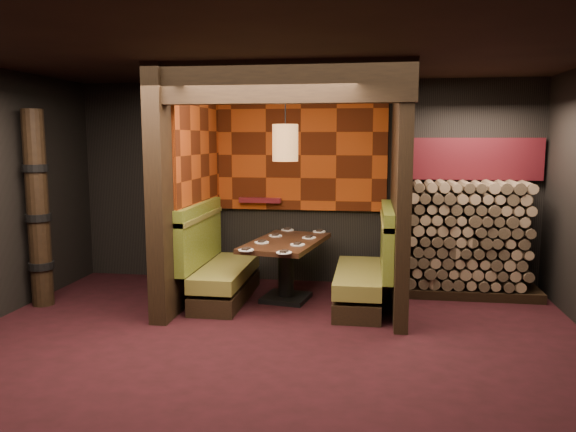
# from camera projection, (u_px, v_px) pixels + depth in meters

# --- Properties ---
(floor) EXTENTS (6.50, 5.50, 0.02)m
(floor) POSITION_uv_depth(u_px,v_px,m) (268.00, 352.00, 5.46)
(floor) COLOR black
(floor) RESTS_ON ground
(ceiling) EXTENTS (6.50, 5.50, 0.02)m
(ceiling) POSITION_uv_depth(u_px,v_px,m) (267.00, 48.00, 5.07)
(ceiling) COLOR black
(ceiling) RESTS_ON ground
(wall_back) EXTENTS (6.50, 0.02, 2.85)m
(wall_back) POSITION_uv_depth(u_px,v_px,m) (303.00, 183.00, 7.97)
(wall_back) COLOR black
(wall_back) RESTS_ON ground
(wall_front) EXTENTS (6.50, 0.02, 2.85)m
(wall_front) POSITION_uv_depth(u_px,v_px,m) (158.00, 278.00, 2.56)
(wall_front) COLOR black
(wall_front) RESTS_ON ground
(partition_left) EXTENTS (0.20, 2.20, 2.85)m
(partition_left) POSITION_uv_depth(u_px,v_px,m) (186.00, 189.00, 7.08)
(partition_left) COLOR black
(partition_left) RESTS_ON floor
(partition_right) EXTENTS (0.15, 2.10, 2.85)m
(partition_right) POSITION_uv_depth(u_px,v_px,m) (400.00, 191.00, 6.74)
(partition_right) COLOR black
(partition_right) RESTS_ON floor
(header_beam) EXTENTS (2.85, 0.18, 0.44)m
(header_beam) POSITION_uv_depth(u_px,v_px,m) (277.00, 82.00, 5.79)
(header_beam) COLOR black
(header_beam) RESTS_ON partition_left
(tapa_back_panel) EXTENTS (2.40, 0.06, 1.55)m
(tapa_back_panel) POSITION_uv_depth(u_px,v_px,m) (301.00, 155.00, 7.87)
(tapa_back_panel) COLOR #94350E
(tapa_back_panel) RESTS_ON wall_back
(tapa_side_panel) EXTENTS (0.04, 1.85, 1.45)m
(tapa_side_panel) POSITION_uv_depth(u_px,v_px,m) (199.00, 154.00, 7.17)
(tapa_side_panel) COLOR #94350E
(tapa_side_panel) RESTS_ON partition_left
(lacquer_shelf) EXTENTS (0.60, 0.12, 0.07)m
(lacquer_shelf) POSITION_uv_depth(u_px,v_px,m) (260.00, 200.00, 7.98)
(lacquer_shelf) COLOR #5C151D
(lacquer_shelf) RESTS_ON wall_back
(booth_bench_left) EXTENTS (0.68, 1.60, 1.14)m
(booth_bench_left) POSITION_uv_depth(u_px,v_px,m) (218.00, 269.00, 7.16)
(booth_bench_left) COLOR black
(booth_bench_left) RESTS_ON floor
(booth_bench_right) EXTENTS (0.68, 1.60, 1.14)m
(booth_bench_right) POSITION_uv_depth(u_px,v_px,m) (367.00, 274.00, 6.89)
(booth_bench_right) COLOR black
(booth_bench_right) RESTS_ON floor
(dining_table) EXTENTS (1.04, 1.58, 0.78)m
(dining_table) POSITION_uv_depth(u_px,v_px,m) (286.00, 259.00, 7.11)
(dining_table) COLOR black
(dining_table) RESTS_ON floor
(place_settings) EXTENTS (0.89, 1.75, 0.03)m
(place_settings) POSITION_uv_depth(u_px,v_px,m) (286.00, 240.00, 7.08)
(place_settings) COLOR white
(place_settings) RESTS_ON dining_table
(pendant_lamp) EXTENTS (0.32, 0.32, 1.08)m
(pendant_lamp) POSITION_uv_depth(u_px,v_px,m) (285.00, 143.00, 6.86)
(pendant_lamp) COLOR #9B6A3A
(pendant_lamp) RESTS_ON ceiling
(totem_column) EXTENTS (0.31, 0.31, 2.40)m
(totem_column) POSITION_uv_depth(u_px,v_px,m) (38.00, 210.00, 6.82)
(totem_column) COLOR black
(totem_column) RESTS_ON floor
(firewood_stack) EXTENTS (1.73, 0.70, 1.50)m
(firewood_stack) POSITION_uv_depth(u_px,v_px,m) (472.00, 239.00, 7.33)
(firewood_stack) COLOR black
(firewood_stack) RESTS_ON floor
(mosaic_header) EXTENTS (1.83, 0.10, 0.56)m
(mosaic_header) POSITION_uv_depth(u_px,v_px,m) (472.00, 159.00, 7.51)
(mosaic_header) COLOR maroon
(mosaic_header) RESTS_ON wall_back
(bay_front_post) EXTENTS (0.08, 0.08, 2.85)m
(bay_front_post) POSITION_uv_depth(u_px,v_px,m) (406.00, 189.00, 6.98)
(bay_front_post) COLOR black
(bay_front_post) RESTS_ON floor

